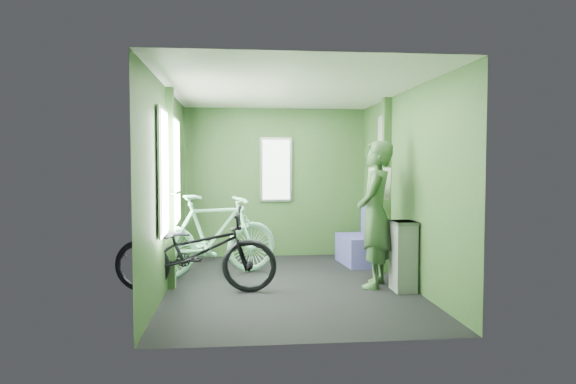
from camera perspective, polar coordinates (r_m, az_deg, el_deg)
The scene contains 6 objects.
room at distance 6.04m, azimuth -0.29°, elevation 3.15°, with size 4.00×4.02×2.31m.
bicycle_black at distance 5.90m, azimuth -10.18°, elevation -10.98°, with size 0.63×1.79×0.94m, color black.
bicycle_mint at distance 6.69m, azimuth -8.36°, elevation -9.28°, with size 0.50×1.76×1.06m, color #92E3BC.
passenger at distance 6.05m, azimuth 9.67°, elevation -2.43°, with size 0.62×0.75×1.70m.
waste_box at distance 5.97m, azimuth 12.70°, elevation -6.95°, with size 0.23×0.33×0.79m, color gray.
bench_seat at distance 7.48m, azimuth 7.96°, elevation -5.99°, with size 0.52×0.85×0.86m.
Camera 1 is at (-0.60, -5.97, 1.42)m, focal length 32.00 mm.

